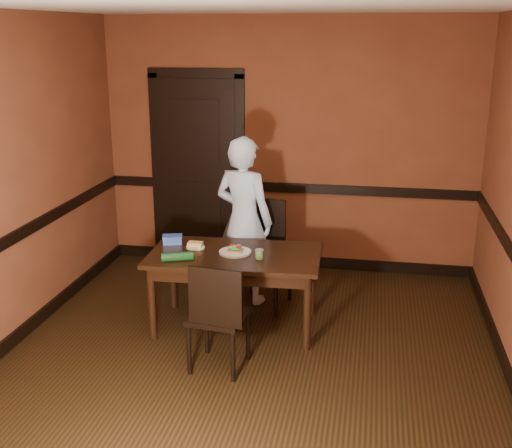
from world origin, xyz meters
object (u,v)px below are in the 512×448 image
(sandwich_plate, at_px, (235,251))
(food_tub, at_px, (172,239))
(sauce_jar, at_px, (259,254))
(cheese_saucer, at_px, (195,246))
(person, at_px, (244,220))
(chair_far, at_px, (263,255))
(chair_near, at_px, (219,314))
(dining_table, at_px, (235,290))

(sandwich_plate, height_order, food_tub, food_tub)
(sauce_jar, distance_m, food_tub, 0.88)
(cheese_saucer, bearing_deg, person, 58.20)
(chair_far, relative_size, food_tub, 4.93)
(chair_near, bearing_deg, cheese_saucer, -55.70)
(chair_near, distance_m, food_tub, 1.13)
(cheese_saucer, bearing_deg, chair_near, -63.13)
(sauce_jar, bearing_deg, cheese_saucer, 163.90)
(dining_table, relative_size, person, 0.91)
(sauce_jar, distance_m, cheese_saucer, 0.63)
(cheese_saucer, bearing_deg, dining_table, -12.13)
(chair_far, height_order, sauce_jar, chair_far)
(sandwich_plate, height_order, sauce_jar, sauce_jar)
(food_tub, bearing_deg, chair_near, -70.25)
(chair_near, bearing_deg, sauce_jar, -100.73)
(chair_near, distance_m, sandwich_plate, 0.77)
(person, height_order, cheese_saucer, person)
(cheese_saucer, bearing_deg, sandwich_plate, -11.45)
(cheese_saucer, distance_m, food_tub, 0.25)
(person, bearing_deg, dining_table, 112.90)
(sandwich_plate, xyz_separation_m, cheese_saucer, (-0.38, 0.08, 0.00))
(person, relative_size, sandwich_plate, 5.74)
(sandwich_plate, height_order, cheese_saucer, sandwich_plate)
(chair_near, bearing_deg, dining_table, -80.26)
(person, distance_m, sauce_jar, 0.77)
(sauce_jar, bearing_deg, dining_table, 157.84)
(dining_table, relative_size, sauce_jar, 17.78)
(person, xyz_separation_m, sandwich_plate, (0.05, -0.61, -0.10))
(cheese_saucer, bearing_deg, sauce_jar, -16.10)
(person, bearing_deg, chair_near, 111.91)
(food_tub, bearing_deg, sauce_jar, -33.31)
(sandwich_plate, distance_m, sauce_jar, 0.25)
(person, bearing_deg, food_tub, 57.20)
(chair_far, bearing_deg, person, 164.95)
(food_tub, bearing_deg, chair_far, 8.20)
(chair_far, bearing_deg, sandwich_plate, -95.74)
(sandwich_plate, xyz_separation_m, sauce_jar, (0.23, -0.10, 0.02))
(person, xyz_separation_m, cheese_saucer, (-0.33, -0.53, -0.09))
(chair_far, relative_size, sauce_jar, 12.10)
(sandwich_plate, relative_size, cheese_saucer, 1.66)
(chair_far, distance_m, cheese_saucer, 0.72)
(cheese_saucer, bearing_deg, food_tub, 160.61)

